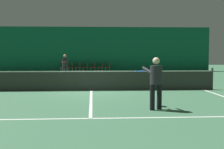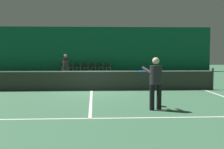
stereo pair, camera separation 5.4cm
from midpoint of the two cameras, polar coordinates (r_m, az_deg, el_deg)
name	(u,v)px [view 2 (the right image)]	position (r m, az deg, el deg)	size (l,w,h in m)	color
ground_plane	(92,90)	(15.07, -3.65, -2.92)	(60.00, 60.00, 0.00)	#386647
backdrop_curtain	(93,49)	(30.10, -3.51, 4.64)	(23.00, 0.12, 4.27)	#0F5138
court_line_baseline_far	(93,74)	(26.92, -3.51, 0.16)	(11.00, 0.10, 0.00)	white
court_line_service_far	(92,79)	(21.44, -3.56, -0.84)	(8.25, 0.10, 0.00)	white
court_line_service_near	(90,118)	(8.75, -3.89, -8.01)	(8.25, 0.10, 0.00)	white
court_line_sideline_right	(203,90)	(16.01, 16.46, -2.66)	(0.10, 23.80, 0.00)	white
court_line_centre	(92,90)	(15.07, -3.65, -2.92)	(0.10, 12.80, 0.00)	white
tennis_net	(92,80)	(15.02, -3.66, -0.99)	(12.00, 0.10, 1.07)	#2D332D
player_near	(155,79)	(10.02, 8.02, -0.87)	(0.82, 1.39, 1.68)	black
player_far	(66,64)	(22.29, -8.40, 1.85)	(0.42, 1.36, 1.70)	#2D2D38
courtside_chair_0	(64,67)	(29.71, -8.66, 1.42)	(0.44, 0.44, 0.84)	#99999E
courtside_chair_1	(72,67)	(29.65, -7.30, 1.43)	(0.44, 0.44, 0.84)	#99999E
courtside_chair_2	(79,67)	(29.61, -5.94, 1.44)	(0.44, 0.44, 0.84)	#99999E
courtside_chair_3	(87,67)	(29.59, -4.57, 1.44)	(0.44, 0.44, 0.84)	#99999E
courtside_chair_4	(94,67)	(29.58, -3.20, 1.45)	(0.44, 0.44, 0.84)	#99999E
courtside_chair_5	(102,67)	(29.59, -1.84, 1.45)	(0.44, 0.44, 0.84)	#99999E
courtside_chair_6	(109,67)	(29.62, -0.47, 1.46)	(0.44, 0.44, 0.84)	#99999E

